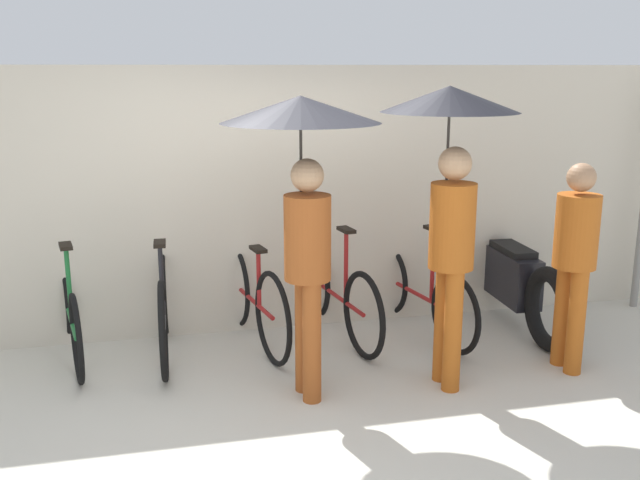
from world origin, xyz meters
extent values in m
plane|color=beige|center=(0.00, 0.00, 0.00)|extent=(30.00, 30.00, 0.00)
cube|color=beige|center=(0.00, 1.97, 1.15)|extent=(11.82, 0.12, 2.29)
torus|color=black|center=(-1.55, 2.13, 0.34)|extent=(0.16, 0.68, 0.68)
torus|color=black|center=(-1.36, 1.12, 0.34)|extent=(0.16, 0.68, 0.68)
cylinder|color=#19662D|center=(-1.46, 1.62, 0.34)|extent=(0.22, 1.02, 0.04)
cylinder|color=#19662D|center=(-1.42, 1.45, 0.64)|extent=(0.04, 0.04, 0.61)
cube|color=black|center=(-1.42, 1.45, 0.96)|extent=(0.12, 0.21, 0.03)
cylinder|color=#19662D|center=(-1.55, 2.13, 0.70)|extent=(0.04, 0.04, 0.73)
cylinder|color=#19662D|center=(-1.55, 2.13, 1.07)|extent=(0.44, 0.11, 0.03)
torus|color=black|center=(-0.72, 2.02, 0.38)|extent=(0.07, 0.76, 0.76)
torus|color=black|center=(-0.74, 1.04, 0.38)|extent=(0.07, 0.76, 0.76)
cylinder|color=black|center=(-0.73, 1.53, 0.38)|extent=(0.06, 0.98, 0.04)
cylinder|color=black|center=(-0.73, 1.36, 0.66)|extent=(0.04, 0.04, 0.57)
cube|color=black|center=(-0.73, 1.36, 0.97)|extent=(0.10, 0.20, 0.03)
cylinder|color=black|center=(-0.72, 2.02, 0.72)|extent=(0.04, 0.04, 0.68)
cylinder|color=black|center=(-0.72, 2.02, 1.06)|extent=(0.44, 0.04, 0.03)
torus|color=black|center=(-0.09, 2.08, 0.37)|extent=(0.18, 0.74, 0.75)
torus|color=black|center=(0.09, 1.13, 0.37)|extent=(0.18, 0.74, 0.75)
cylinder|color=maroon|center=(0.00, 1.60, 0.37)|extent=(0.22, 0.96, 0.04)
cylinder|color=maroon|center=(0.03, 1.43, 0.61)|extent=(0.04, 0.04, 0.47)
cube|color=black|center=(0.03, 1.43, 0.86)|extent=(0.13, 0.21, 0.03)
cylinder|color=maroon|center=(-0.09, 2.08, 0.67)|extent=(0.04, 0.04, 0.59)
cylinder|color=maroon|center=(-0.09, 2.08, 0.96)|extent=(0.44, 0.11, 0.03)
torus|color=black|center=(0.64, 2.13, 0.36)|extent=(0.16, 0.71, 0.71)
torus|color=black|center=(0.81, 1.08, 0.36)|extent=(0.16, 0.71, 0.71)
cylinder|color=maroon|center=(0.73, 1.61, 0.36)|extent=(0.21, 1.05, 0.04)
cylinder|color=maroon|center=(0.76, 1.42, 0.66)|extent=(0.04, 0.04, 0.61)
cube|color=black|center=(0.76, 1.42, 0.98)|extent=(0.12, 0.21, 0.03)
cylinder|color=maroon|center=(0.64, 2.13, 0.68)|extent=(0.04, 0.04, 0.65)
cylinder|color=maroon|center=(0.64, 2.13, 1.01)|extent=(0.44, 0.10, 0.03)
torus|color=black|center=(1.35, 2.07, 0.33)|extent=(0.18, 0.66, 0.66)
torus|color=black|center=(1.56, 1.01, 0.33)|extent=(0.18, 0.66, 0.66)
cylinder|color=maroon|center=(1.46, 1.54, 0.33)|extent=(0.25, 1.08, 0.04)
cylinder|color=maroon|center=(1.49, 1.35, 0.64)|extent=(0.04, 0.04, 0.62)
cube|color=black|center=(1.49, 1.35, 0.97)|extent=(0.13, 0.21, 0.03)
cylinder|color=maroon|center=(1.35, 2.07, 0.65)|extent=(0.04, 0.04, 0.63)
cylinder|color=maroon|center=(1.35, 2.07, 0.96)|extent=(0.44, 0.11, 0.03)
cylinder|color=#9E4C1E|center=(0.25, 0.43, 0.43)|extent=(0.13, 0.13, 0.86)
cylinder|color=#9E4C1E|center=(0.23, 0.61, 0.43)|extent=(0.13, 0.13, 0.86)
cylinder|color=#9E4C1E|center=(0.24, 0.52, 1.15)|extent=(0.32, 0.32, 0.59)
sphere|color=tan|center=(0.24, 0.52, 1.58)|extent=(0.22, 0.22, 0.22)
cylinder|color=#332D28|center=(0.23, 0.66, 1.55)|extent=(0.02, 0.02, 0.72)
cone|color=black|center=(0.23, 0.66, 2.00)|extent=(1.09, 1.09, 0.18)
cylinder|color=#B25619|center=(1.26, 0.37, 0.45)|extent=(0.13, 0.13, 0.89)
cylinder|color=#B25619|center=(1.26, 0.55, 0.45)|extent=(0.13, 0.13, 0.89)
cylinder|color=#B25619|center=(1.26, 0.46, 1.19)|extent=(0.32, 0.32, 0.61)
sphere|color=tan|center=(1.26, 0.46, 1.63)|extent=(0.23, 0.23, 0.23)
cylinder|color=#332D28|center=(1.26, 0.60, 1.60)|extent=(0.02, 0.02, 0.74)
cone|color=black|center=(1.26, 0.60, 2.06)|extent=(0.97, 0.97, 0.18)
cylinder|color=#B25619|center=(2.29, 0.44, 0.41)|extent=(0.13, 0.13, 0.81)
cylinder|color=#B25619|center=(2.28, 0.62, 0.41)|extent=(0.13, 0.13, 0.81)
cylinder|color=#B25619|center=(2.28, 0.53, 1.09)|extent=(0.32, 0.32, 0.55)
sphere|color=tan|center=(2.28, 0.53, 1.49)|extent=(0.21, 0.21, 0.21)
torus|color=black|center=(2.39, 2.29, 0.35)|extent=(0.16, 0.71, 0.70)
torus|color=black|center=(2.33, 0.90, 0.35)|extent=(0.16, 0.71, 0.70)
cube|color=black|center=(2.36, 1.60, 0.43)|extent=(0.27, 0.78, 0.44)
cube|color=black|center=(2.36, 1.60, 0.68)|extent=(0.24, 0.55, 0.06)
cylinder|color=#B2B2B7|center=(2.39, 2.29, 0.90)|extent=(0.58, 0.06, 0.03)
camera|label=1|loc=(-0.73, -4.05, 2.27)|focal=40.00mm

